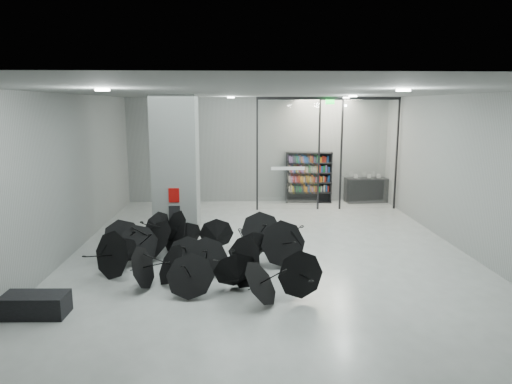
{
  "coord_description": "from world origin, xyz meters",
  "views": [
    {
      "loc": [
        -0.8,
        -10.9,
        3.73
      ],
      "look_at": [
        -0.3,
        1.5,
        1.4
      ],
      "focal_mm": 32.7,
      "sensor_mm": 36.0,
      "label": 1
    }
  ],
  "objects_px": {
    "bench": "(32,305)",
    "bookshelf": "(309,177)",
    "umbrella_cluster": "(201,256)",
    "column": "(176,168)",
    "shop_counter": "(366,190)"
  },
  "relations": [
    {
      "from": "bookshelf",
      "to": "shop_counter",
      "type": "relative_size",
      "value": 1.23
    },
    {
      "from": "column",
      "to": "bench",
      "type": "relative_size",
      "value": 3.18
    },
    {
      "from": "shop_counter",
      "to": "umbrella_cluster",
      "type": "height_order",
      "value": "umbrella_cluster"
    },
    {
      "from": "column",
      "to": "bookshelf",
      "type": "xyz_separation_m",
      "value": [
        4.46,
        4.75,
        -1.03
      ]
    },
    {
      "from": "column",
      "to": "bookshelf",
      "type": "relative_size",
      "value": 2.06
    },
    {
      "from": "bookshelf",
      "to": "shop_counter",
      "type": "bearing_deg",
      "value": 5.65
    },
    {
      "from": "column",
      "to": "bench",
      "type": "xyz_separation_m",
      "value": [
        -2.0,
        -4.92,
        -1.8
      ]
    },
    {
      "from": "column",
      "to": "umbrella_cluster",
      "type": "bearing_deg",
      "value": -71.95
    },
    {
      "from": "bookshelf",
      "to": "bench",
      "type": "bearing_deg",
      "value": -116.45
    },
    {
      "from": "shop_counter",
      "to": "umbrella_cluster",
      "type": "distance_m",
      "value": 9.32
    },
    {
      "from": "bench",
      "to": "shop_counter",
      "type": "height_order",
      "value": "shop_counter"
    },
    {
      "from": "bookshelf",
      "to": "umbrella_cluster",
      "type": "relative_size",
      "value": 0.36
    },
    {
      "from": "bench",
      "to": "umbrella_cluster",
      "type": "bearing_deg",
      "value": 41.51
    },
    {
      "from": "bench",
      "to": "bookshelf",
      "type": "bearing_deg",
      "value": 58.14
    },
    {
      "from": "bench",
      "to": "bookshelf",
      "type": "distance_m",
      "value": 11.66
    }
  ]
}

